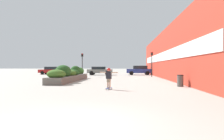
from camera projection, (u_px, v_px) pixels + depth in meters
ground_plane at (76, 125)px, 5.01m from camera, size 300.00×300.00×0.00m
building_wall_right at (169, 53)px, 22.24m from camera, size 0.67×44.42×5.92m
planter_box at (70, 75)px, 20.43m from camera, size 1.66×10.30×1.63m
skateboard at (109, 88)px, 12.84m from camera, size 0.40×0.75×0.10m
skateboarder at (109, 76)px, 12.82m from camera, size 1.18×0.44×1.30m
trash_bin at (180, 81)px, 14.69m from camera, size 0.47×0.47×0.88m
car_leftmost at (139, 70)px, 35.90m from camera, size 4.50×1.99×1.66m
car_center_left at (100, 70)px, 35.47m from camera, size 4.38×2.01×1.48m
car_center_right at (200, 71)px, 35.31m from camera, size 4.52×1.87×1.49m
car_rightmost at (52, 70)px, 38.15m from camera, size 4.51×2.02×1.47m
traffic_light_left at (82, 61)px, 29.43m from camera, size 0.28×0.30×3.42m
traffic_light_right at (152, 60)px, 28.83m from camera, size 0.28×0.30×3.60m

